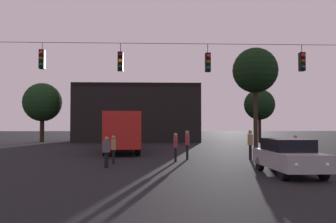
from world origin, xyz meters
The scene contains 14 objects.
ground_plane centered at (0.00, 24.50, 0.00)m, with size 168.00×168.00×0.00m, color black.
overhead_signal_span centered at (0.01, 12.16, 4.06)m, with size 21.14×0.44×7.16m.
city_bus centered at (-3.27, 22.91, 1.87)m, with size 3.44×11.17×3.00m.
car_near_right centered at (4.93, 9.20, 0.80)m, with size 1.88×4.37×1.52m.
pedestrian_crossing_left centered at (-3.08, 12.12, 0.85)m, with size 0.34×0.42×1.52m.
pedestrian_crossing_center centered at (7.23, 14.20, 0.85)m, with size 0.24×0.36×1.53m.
pedestrian_crossing_right centered at (0.50, 14.76, 0.92)m, with size 0.26×0.37×1.64m.
pedestrian_near_bus centered at (-2.92, 13.84, 0.85)m, with size 0.29×0.39×1.52m.
pedestrian_trailing centered at (1.29, 16.04, 1.00)m, with size 0.28×0.39×1.75m.
pedestrian_far_side centered at (5.10, 15.84, 1.02)m, with size 0.24×0.36×1.78m.
corner_building centered at (-2.74, 40.43, 3.48)m, with size 15.04×9.28×6.96m.
tree_left_silhouette centered at (11.82, 36.48, 4.45)m, with size 3.64×3.64×6.30m.
tree_behind_building centered at (-14.20, 38.35, 4.78)m, with size 4.64×4.64×7.12m.
tree_right_far centered at (7.73, 23.86, 6.59)m, with size 3.77×3.77×8.53m.
Camera 1 is at (-0.77, -5.88, 2.13)m, focal length 38.70 mm.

